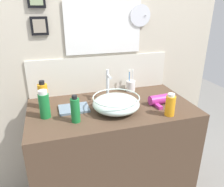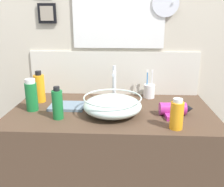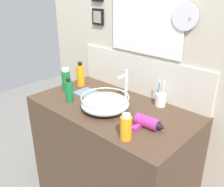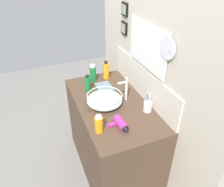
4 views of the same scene
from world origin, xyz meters
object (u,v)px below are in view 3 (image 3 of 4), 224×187
(hair_drier, at_px, (149,123))
(shampoo_bottle, at_px, (81,75))
(glass_bowl_sink, at_px, (105,103))
(faucet, at_px, (125,84))
(hand_towel, at_px, (88,94))
(soap_dispenser, at_px, (126,127))
(lotion_bottle, at_px, (69,91))
(spray_bottle, at_px, (66,80))
(toothbrush_cup, at_px, (160,99))

(hair_drier, distance_m, shampoo_bottle, 0.85)
(glass_bowl_sink, distance_m, hair_drier, 0.35)
(faucet, distance_m, shampoo_bottle, 0.48)
(faucet, xyz_separation_m, shampoo_bottle, (-0.48, -0.01, -0.04))
(hair_drier, relative_size, shampoo_bottle, 0.95)
(shampoo_bottle, relative_size, hand_towel, 0.98)
(soap_dispenser, bearing_deg, shampoo_bottle, 155.66)
(hair_drier, height_order, lotion_bottle, lotion_bottle)
(spray_bottle, height_order, hand_towel, spray_bottle)
(hair_drier, xyz_separation_m, toothbrush_cup, (-0.12, 0.31, 0.01))
(soap_dispenser, distance_m, lotion_bottle, 0.62)
(hair_drier, xyz_separation_m, spray_bottle, (-0.82, 0.03, 0.06))
(toothbrush_cup, bearing_deg, lotion_bottle, -143.03)
(glass_bowl_sink, xyz_separation_m, lotion_bottle, (-0.29, -0.07, 0.03))
(spray_bottle, bearing_deg, shampoo_bottle, 91.59)
(glass_bowl_sink, xyz_separation_m, faucet, (-0.00, 0.21, 0.08))
(shampoo_bottle, bearing_deg, spray_bottle, -88.41)
(toothbrush_cup, distance_m, spray_bottle, 0.76)
(faucet, bearing_deg, glass_bowl_sink, -90.00)
(spray_bottle, relative_size, shampoo_bottle, 0.93)
(faucet, distance_m, lotion_bottle, 0.41)
(faucet, height_order, spray_bottle, faucet)
(lotion_bottle, bearing_deg, faucet, 44.21)
(hair_drier, bearing_deg, spray_bottle, 178.01)
(soap_dispenser, bearing_deg, lotion_bottle, 171.36)
(faucet, xyz_separation_m, toothbrush_cup, (0.23, 0.11, -0.09))
(spray_bottle, relative_size, hand_towel, 0.91)
(hand_towel, bearing_deg, glass_bowl_sink, -19.53)
(glass_bowl_sink, height_order, lotion_bottle, lotion_bottle)
(lotion_bottle, distance_m, hand_towel, 0.19)
(toothbrush_cup, height_order, lotion_bottle, toothbrush_cup)
(hair_drier, height_order, shampoo_bottle, shampoo_bottle)
(hair_drier, height_order, spray_bottle, spray_bottle)
(toothbrush_cup, xyz_separation_m, hand_towel, (-0.51, -0.22, -0.04))
(faucet, xyz_separation_m, spray_bottle, (-0.47, -0.17, -0.04))
(shampoo_bottle, relative_size, soap_dispenser, 1.31)
(glass_bowl_sink, height_order, hair_drier, glass_bowl_sink)
(hand_towel, bearing_deg, shampoo_bottle, 154.11)
(glass_bowl_sink, height_order, faucet, faucet)
(faucet, distance_m, toothbrush_cup, 0.27)
(toothbrush_cup, bearing_deg, faucet, -154.46)
(faucet, bearing_deg, soap_dispenser, -49.38)
(glass_bowl_sink, bearing_deg, lotion_bottle, -165.77)
(spray_bottle, height_order, soap_dispenser, spray_bottle)
(soap_dispenser, height_order, hand_towel, soap_dispenser)
(faucet, bearing_deg, lotion_bottle, -135.79)
(hair_drier, distance_m, lotion_bottle, 0.65)
(lotion_bottle, bearing_deg, soap_dispenser, -8.64)
(toothbrush_cup, distance_m, lotion_bottle, 0.66)
(hair_drier, bearing_deg, soap_dispenser, -99.03)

